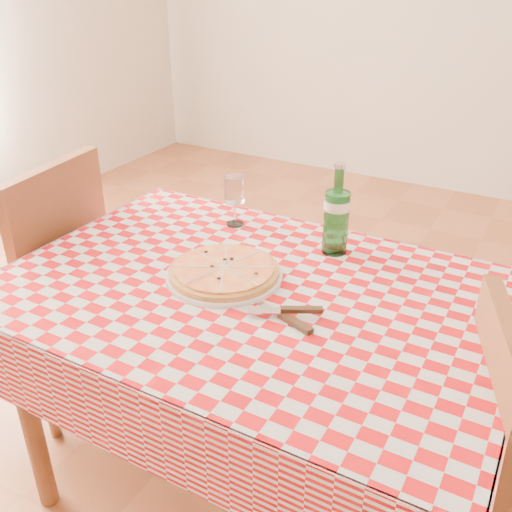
{
  "coord_description": "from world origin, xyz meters",
  "views": [
    {
      "loc": [
        0.62,
        -1.09,
        1.52
      ],
      "look_at": [
        -0.02,
        0.06,
        0.82
      ],
      "focal_mm": 40.0,
      "sensor_mm": 36.0,
      "label": 1
    }
  ],
  "objects_px": {
    "dining_table": "(252,320)",
    "chair_far": "(44,274)",
    "water_bottle": "(337,209)",
    "pizza_plate": "(224,270)",
    "wine_glass": "(235,201)"
  },
  "relations": [
    {
      "from": "chair_far",
      "to": "pizza_plate",
      "type": "height_order",
      "value": "chair_far"
    },
    {
      "from": "pizza_plate",
      "to": "wine_glass",
      "type": "distance_m",
      "value": 0.34
    },
    {
      "from": "pizza_plate",
      "to": "water_bottle",
      "type": "bearing_deg",
      "value": 54.58
    },
    {
      "from": "dining_table",
      "to": "wine_glass",
      "type": "relative_size",
      "value": 7.45
    },
    {
      "from": "chair_far",
      "to": "pizza_plate",
      "type": "relative_size",
      "value": 3.05
    },
    {
      "from": "water_bottle",
      "to": "wine_glass",
      "type": "relative_size",
      "value": 1.65
    },
    {
      "from": "dining_table",
      "to": "chair_far",
      "type": "bearing_deg",
      "value": 177.39
    },
    {
      "from": "dining_table",
      "to": "water_bottle",
      "type": "bearing_deg",
      "value": 69.72
    },
    {
      "from": "chair_far",
      "to": "wine_glass",
      "type": "relative_size",
      "value": 5.89
    },
    {
      "from": "chair_far",
      "to": "pizza_plate",
      "type": "bearing_deg",
      "value": 171.43
    },
    {
      "from": "dining_table",
      "to": "chair_far",
      "type": "height_order",
      "value": "chair_far"
    },
    {
      "from": "pizza_plate",
      "to": "water_bottle",
      "type": "relative_size",
      "value": 1.17
    },
    {
      "from": "water_bottle",
      "to": "dining_table",
      "type": "bearing_deg",
      "value": -110.28
    },
    {
      "from": "chair_far",
      "to": "water_bottle",
      "type": "relative_size",
      "value": 3.56
    },
    {
      "from": "water_bottle",
      "to": "pizza_plate",
      "type": "bearing_deg",
      "value": -125.42
    }
  ]
}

